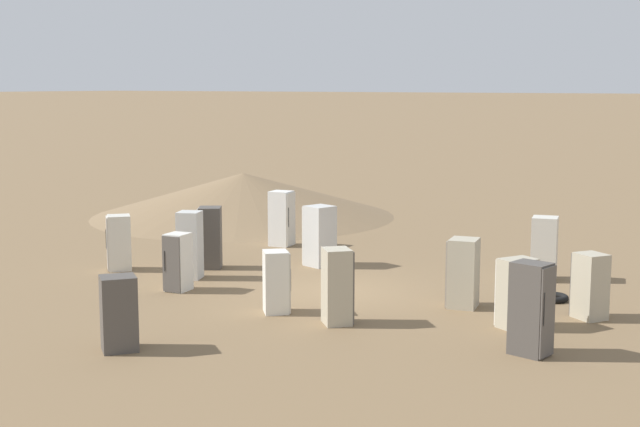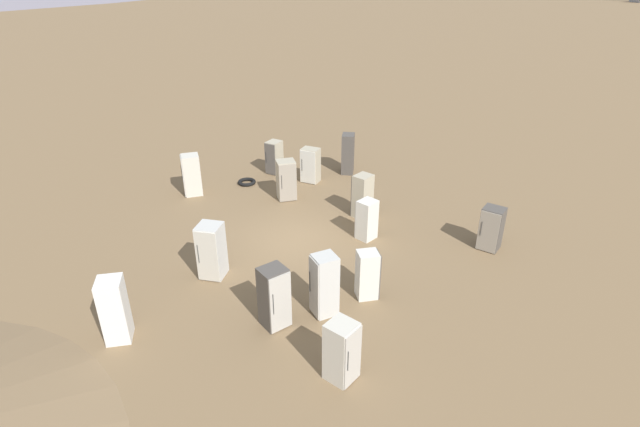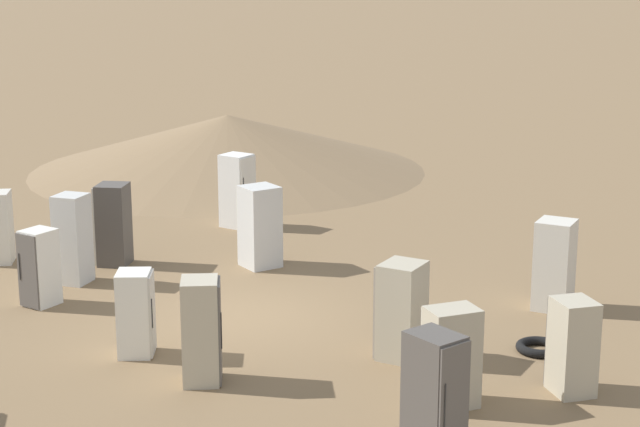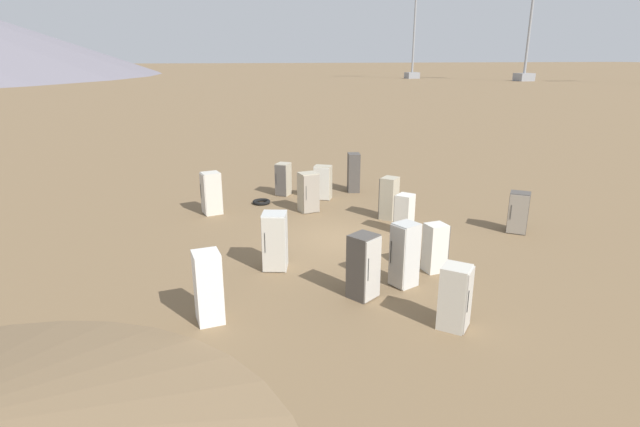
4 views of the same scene
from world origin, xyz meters
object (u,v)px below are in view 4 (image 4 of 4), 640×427
at_px(discarded_fridge_10, 208,287).
at_px(discarded_fridge_12, 363,267).
at_px(discarded_fridge_3, 404,214).
at_px(discarded_fridge_6, 518,212).
at_px(discarded_fridge_2, 435,248).
at_px(discarded_fridge_9, 308,192).
at_px(discarded_fridge_1, 211,193).
at_px(scrap_tire, 261,202).
at_px(discarded_fridge_11, 283,179).
at_px(discarded_fridge_13, 455,297).
at_px(power_pylon_2, 528,39).
at_px(discarded_fridge_5, 405,255).
at_px(discarded_fridge_8, 354,173).
at_px(discarded_fridge_4, 389,198).
at_px(discarded_fridge_0, 323,182).
at_px(power_pylon_3, 414,46).
at_px(discarded_fridge_7, 275,241).

bearing_deg(discarded_fridge_10, discarded_fridge_12, -3.70).
relative_size(discarded_fridge_3, discarded_fridge_6, 0.96).
distance_m(discarded_fridge_2, discarded_fridge_6, 5.42).
bearing_deg(discarded_fridge_9, discarded_fridge_6, 135.82).
xyz_separation_m(discarded_fridge_1, scrap_tire, (-2.27, -0.97, -0.83)).
relative_size(discarded_fridge_11, discarded_fridge_13, 0.95).
bearing_deg(discarded_fridge_2, discarded_fridge_10, -85.97).
bearing_deg(discarded_fridge_2, power_pylon_2, 135.67).
bearing_deg(discarded_fridge_5, discarded_fridge_2, -84.65).
bearing_deg(discarded_fridge_12, discarded_fridge_8, -140.05).
bearing_deg(discarded_fridge_1, discarded_fridge_4, -123.54).
relative_size(power_pylon_2, discarded_fridge_6, 22.09).
height_order(discarded_fridge_2, discarded_fridge_9, discarded_fridge_9).
relative_size(discarded_fridge_1, discarded_fridge_8, 0.94).
bearing_deg(discarded_fridge_1, discarded_fridge_0, -92.23).
relative_size(discarded_fridge_2, discarded_fridge_5, 0.81).
distance_m(power_pylon_3, discarded_fridge_2, 145.91).
xyz_separation_m(discarded_fridge_0, discarded_fridge_5, (0.11, 9.71, 0.16)).
distance_m(power_pylon_3, discarded_fridge_11, 138.02).
relative_size(power_pylon_3, discarded_fridge_13, 18.31).
relative_size(discarded_fridge_2, discarded_fridge_4, 0.88).
relative_size(discarded_fridge_7, discarded_fridge_10, 0.98).
relative_size(discarded_fridge_7, discarded_fridge_8, 0.96).
bearing_deg(power_pylon_3, discarded_fridge_5, 65.29).
bearing_deg(discarded_fridge_12, discarded_fridge_11, -122.36).
bearing_deg(discarded_fridge_9, discarded_fridge_8, -148.42).
xyz_separation_m(discarded_fridge_1, discarded_fridge_7, (-1.65, 6.48, 0.02)).
xyz_separation_m(power_pylon_2, discarded_fridge_4, (82.11, 104.27, -9.98)).
bearing_deg(discarded_fridge_7, discarded_fridge_9, -97.05).
relative_size(power_pylon_3, discarded_fridge_10, 16.00).
relative_size(discarded_fridge_1, scrap_tire, 2.19).
bearing_deg(discarded_fridge_1, discarded_fridge_13, -168.00).
height_order(discarded_fridge_10, scrap_tire, discarded_fridge_10).
bearing_deg(discarded_fridge_0, discarded_fridge_13, 119.01).
distance_m(discarded_fridge_7, discarded_fridge_9, 6.23).
relative_size(power_pylon_2, scrap_tire, 42.21).
bearing_deg(power_pylon_3, discarded_fridge_13, 65.78).
xyz_separation_m(power_pylon_2, discarded_fridge_7, (87.56, 108.15, -9.94)).
bearing_deg(discarded_fridge_8, power_pylon_2, 61.73).
xyz_separation_m(discarded_fridge_0, discarded_fridge_8, (-1.85, -0.96, 0.16)).
bearing_deg(discarded_fridge_3, discarded_fridge_9, 86.64).
distance_m(discarded_fridge_1, discarded_fridge_10, 9.38).
relative_size(power_pylon_2, discarded_fridge_11, 22.27).
bearing_deg(scrap_tire, discarded_fridge_12, 98.05).
xyz_separation_m(power_pylon_3, discarded_fridge_10, (67.07, 134.11, -8.46)).
height_order(discarded_fridge_4, discarded_fridge_11, discarded_fridge_4).
bearing_deg(discarded_fridge_10, discarded_fridge_8, 48.87).
xyz_separation_m(discarded_fridge_8, discarded_fridge_13, (1.73, 13.24, -0.14)).
xyz_separation_m(discarded_fridge_5, discarded_fridge_12, (1.42, 0.43, -0.04)).
xyz_separation_m(power_pylon_3, discarded_fridge_4, (59.42, 127.35, -8.52)).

